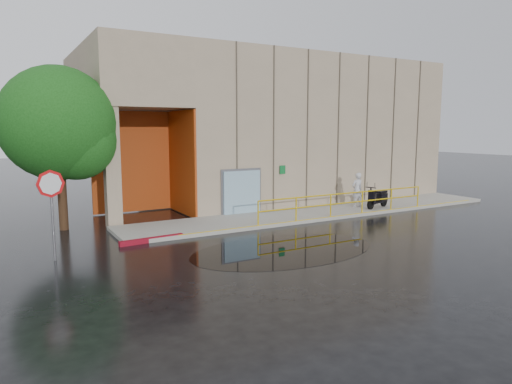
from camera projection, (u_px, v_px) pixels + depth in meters
ground at (314, 244)px, 16.40m from camera, size 120.00×120.00×0.00m
sidewalk at (324, 212)px, 22.23m from camera, size 20.00×3.00×0.15m
building at (273, 127)px, 27.78m from camera, size 20.00×10.17×8.00m
guardrail at (347, 203)px, 21.11m from camera, size 9.56×0.06×1.03m
person at (357, 190)px, 23.07m from camera, size 0.64×0.42×1.76m
scooter at (378, 193)px, 22.85m from camera, size 1.78×0.96×1.34m
stop_sign at (51, 196)px, 13.98m from camera, size 0.84×0.26×2.86m
red_curb at (152, 240)px, 16.60m from camera, size 2.41×0.35×0.18m
puddle at (284, 250)px, 15.55m from camera, size 6.75×4.19×0.01m
tree_near at (63, 128)px, 18.12m from camera, size 4.53×4.53×6.58m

